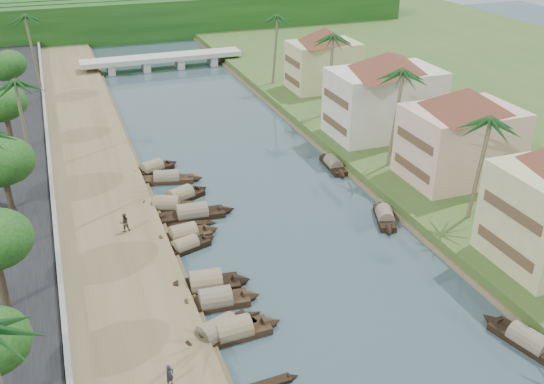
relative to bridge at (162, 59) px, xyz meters
name	(u,v)px	position (x,y,z in m)	size (l,w,h in m)	color
ground	(342,301)	(0.00, -72.00, -1.72)	(220.00, 220.00, 0.00)	#33464D
left_bank	(102,214)	(-16.00, -52.00, -1.32)	(10.00, 180.00, 0.80)	brown
right_bank	(416,162)	(19.00, -52.00, -1.12)	(16.00, 180.00, 1.20)	#385522
road	(7,226)	(-24.50, -52.00, -1.02)	(8.00, 180.00, 1.40)	black
retaining_wall	(55,212)	(-20.20, -52.00, -0.37)	(0.40, 180.00, 1.10)	slate
treeline	(136,18)	(0.00, 28.00, 2.28)	(120.00, 14.00, 8.00)	#13380F
bridge	(162,59)	(0.00, 0.00, 0.00)	(28.00, 4.00, 2.40)	#B1B0A5
building_mid	(462,133)	(19.99, -58.00, 4.41)	(14.11, 14.11, 9.70)	beige
building_far	(385,93)	(18.99, -44.00, 4.66)	(15.59, 15.59, 10.20)	silver
building_distant	(323,58)	(19.99, -24.00, 4.16)	(12.62, 12.62, 9.20)	beige
sampan_3	(218,333)	(-10.15, -72.85, -1.31)	(8.05, 4.26, 2.15)	black
sampan_4	(233,332)	(-9.12, -73.10, -1.31)	(7.58, 2.06, 2.15)	black
sampan_5	(206,284)	(-9.48, -66.81, -1.30)	(7.61, 2.75, 2.36)	black
sampan_6	(216,301)	(-9.35, -69.20, -1.31)	(7.28, 2.22, 2.16)	black
sampan_7	(186,246)	(-9.73, -60.67, -1.32)	(6.32, 3.07, 1.73)	black
sampan_8	(184,236)	(-9.48, -58.79, -1.31)	(7.06, 2.45, 2.16)	black
sampan_9	(192,214)	(-7.80, -55.09, -1.31)	(8.72, 2.19, 2.19)	black
sampan_10	(167,206)	(-9.76, -52.51, -1.31)	(7.41, 4.19, 2.06)	black
sampan_11	(180,197)	(-8.09, -51.14, -1.31)	(7.15, 4.46, 2.08)	black
sampan_12	(167,179)	(-8.52, -46.33, -1.32)	(8.08, 3.33, 1.94)	black
sampan_13	(152,169)	(-9.60, -43.23, -1.31)	(6.96, 3.94, 1.94)	black
sampan_14	(528,342)	(9.74, -81.17, -1.31)	(3.41, 7.95, 1.94)	black
sampan_15	(385,217)	(9.37, -61.95, -1.32)	(3.50, 6.69, 1.83)	black
sampan_16	(333,165)	(10.02, -49.09, -1.32)	(1.83, 7.29, 1.82)	black
canoe_1	(268,384)	(-8.42, -78.44, -1.62)	(4.33, 0.90, 0.70)	black
canoe_2	(191,224)	(-8.24, -56.46, -1.62)	(4.91, 1.75, 0.71)	black
palm_1	(485,122)	(16.00, -65.87, 8.77)	(3.20, 3.20, 11.06)	#77654F
palm_2	(398,74)	(15.00, -52.84, 9.72)	(3.20, 3.20, 12.05)	#77654F
palm_3	(332,37)	(16.00, -34.91, 9.71)	(3.20, 3.20, 12.04)	#77654F
palm_6	(16,83)	(-22.00, -41.12, 9.21)	(3.20, 3.20, 11.31)	#77654F
palm_7	(274,18)	(14.00, -18.72, 9.50)	(3.20, 3.20, 11.82)	#77654F
palm_8	(28,17)	(-20.50, -11.22, 10.43)	(3.20, 3.20, 12.58)	#77654F
tree_3	(2,163)	(-24.00, -49.76, 4.35)	(5.23, 5.23, 6.89)	#4B3C2B
tree_4	(4,105)	(-24.00, -35.11, 5.30)	(4.43, 4.43, 7.56)	#4B3C2B
tree_5	(8,66)	(-24.00, -18.13, 5.42)	(4.47, 4.47, 7.70)	#4B3C2B
tree_6	(418,90)	(24.00, -43.42, 4.33)	(4.12, 4.12, 6.66)	#4B3C2B
person_near	(170,375)	(-14.38, -77.06, -0.14)	(0.57, 0.37, 1.56)	#23232A
person_far	(124,223)	(-14.37, -56.87, -0.02)	(0.87, 0.68, 1.80)	#373627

